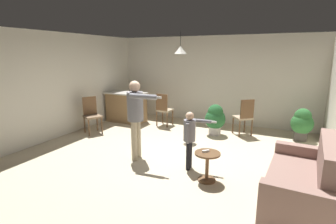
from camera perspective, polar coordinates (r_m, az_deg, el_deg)
The scene contains 15 objects.
ground at distance 5.68m, azimuth 0.02°, elevation -9.54°, with size 7.68×7.68×0.00m, color beige.
wall_back at distance 8.28m, azimuth 9.82°, elevation 7.07°, with size 6.40×0.10×2.70m, color silver.
wall_left at distance 7.29m, azimuth -23.35°, elevation 5.42°, with size 0.10×6.40×2.70m, color silver.
couch_floral at distance 4.34m, azimuth 27.77°, elevation -13.70°, with size 0.94×1.84×1.00m.
kitchen_counter at distance 8.37m, azimuth -9.22°, elevation 1.10°, with size 1.26×0.66×0.95m.
side_table_by_couch at distance 4.54m, azimuth 8.70°, elevation -11.19°, with size 0.44×0.44×0.52m.
person_adult at distance 5.24m, azimuth -7.14°, elevation 0.12°, with size 0.83×0.47×1.64m.
person_child at distance 4.82m, azimuth 4.91°, elevation -4.91°, with size 0.57×0.36×1.12m.
dining_chair_by_counter at distance 7.13m, azimuth 16.61°, elevation -0.79°, with size 0.59×0.59×1.00m.
dining_chair_near_wall at distance 7.38m, azimuth -16.63°, elevation -0.32°, with size 0.57×0.57×1.00m.
dining_chair_centre_back at distance 7.74m, azimuth -1.00°, elevation 0.83°, with size 0.44×0.44×1.00m.
potted_plant_corner at distance 7.00m, azimuth 10.43°, elevation -1.38°, with size 0.55×0.55×0.84m.
potted_plant_by_wall at distance 7.30m, azimuth 27.65°, elevation -2.15°, with size 0.54×0.54×0.83m.
spare_remote_on_table at distance 4.48m, azimuth 8.36°, elevation -8.60°, with size 0.04×0.13×0.04m, color white.
ceiling_light_pendant at distance 6.73m, azimuth 2.78°, elevation 13.61°, with size 0.32×0.32×0.55m.
Camera 1 is at (2.29, -4.72, 2.17)m, focal length 27.43 mm.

